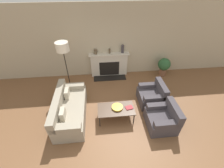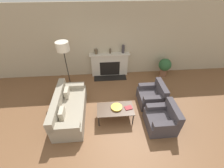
{
  "view_description": "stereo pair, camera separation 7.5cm",
  "coord_description": "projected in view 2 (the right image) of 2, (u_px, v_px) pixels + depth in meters",
  "views": [
    {
      "loc": [
        -0.37,
        -2.78,
        3.77
      ],
      "look_at": [
        0.06,
        1.48,
        0.45
      ],
      "focal_mm": 24.0,
      "sensor_mm": 36.0,
      "label": 1
    },
    {
      "loc": [
        -0.29,
        -2.79,
        3.77
      ],
      "look_at": [
        0.06,
        1.48,
        0.45
      ],
      "focal_mm": 24.0,
      "sensor_mm": 36.0,
      "label": 2
    }
  ],
  "objects": [
    {
      "name": "couch",
      "position": [
        69.0,
        109.0,
        4.66
      ],
      "size": [
        0.87,
        1.93,
        0.81
      ],
      "rotation": [
        0.0,
        0.0,
        1.57
      ],
      "color": "#9E937F",
      "rests_on": "ground_plane"
    },
    {
      "name": "mantel_vase_center_right",
      "position": [
        123.0,
        49.0,
        6.01
      ],
      "size": [
        0.11,
        0.11,
        0.33
      ],
      "color": "#3D383D",
      "rests_on": "fireplace"
    },
    {
      "name": "armchair_far",
      "position": [
        152.0,
        96.0,
        5.15
      ],
      "size": [
        0.81,
        0.85,
        0.77
      ],
      "rotation": [
        0.0,
        0.0,
        -1.57
      ],
      "color": "#423D42",
      "rests_on": "ground_plane"
    },
    {
      "name": "floor_lamp",
      "position": [
        63.0,
        51.0,
        4.94
      ],
      "size": [
        0.42,
        0.42,
        1.92
      ],
      "color": "black",
      "rests_on": "ground_plane"
    },
    {
      "name": "ground_plane",
      "position": [
        114.0,
        126.0,
        4.53
      ],
      "size": [
        18.0,
        18.0,
        0.0
      ],
      "primitive_type": "plane",
      "color": "brown"
    },
    {
      "name": "book",
      "position": [
        128.0,
        108.0,
        4.51
      ],
      "size": [
        0.25,
        0.2,
        0.02
      ],
      "rotation": [
        0.0,
        0.0,
        0.21
      ],
      "color": "#9E2D33",
      "rests_on": "coffee_table"
    },
    {
      "name": "bowl",
      "position": [
        117.0,
        107.0,
        4.5
      ],
      "size": [
        0.34,
        0.34,
        0.06
      ],
      "color": "gold",
      "rests_on": "coffee_table"
    },
    {
      "name": "wall_back",
      "position": [
        107.0,
        42.0,
        5.92
      ],
      "size": [
        18.0,
        0.06,
        2.9
      ],
      "color": "#BCAD8E",
      "rests_on": "ground_plane"
    },
    {
      "name": "coffee_table",
      "position": [
        115.0,
        109.0,
        4.52
      ],
      "size": [
        1.1,
        0.6,
        0.43
      ],
      "color": "#4C3828",
      "rests_on": "ground_plane"
    },
    {
      "name": "armchair_near",
      "position": [
        162.0,
        119.0,
        4.35
      ],
      "size": [
        0.81,
        0.85,
        0.77
      ],
      "rotation": [
        0.0,
        0.0,
        -1.57
      ],
      "color": "#423D42",
      "rests_on": "ground_plane"
    },
    {
      "name": "fireplace",
      "position": [
        110.0,
        65.0,
        6.39
      ],
      "size": [
        1.65,
        0.59,
        1.03
      ],
      "color": "beige",
      "rests_on": "ground_plane"
    },
    {
      "name": "potted_plant",
      "position": [
        165.0,
        66.0,
        6.35
      ],
      "size": [
        0.52,
        0.52,
        0.8
      ],
      "color": "brown",
      "rests_on": "ground_plane"
    },
    {
      "name": "mantel_vase_center_left",
      "position": [
        110.0,
        51.0,
        6.02
      ],
      "size": [
        0.07,
        0.07,
        0.19
      ],
      "color": "brown",
      "rests_on": "fireplace"
    },
    {
      "name": "mantel_vase_left",
      "position": [
        96.0,
        52.0,
        5.98
      ],
      "size": [
        0.13,
        0.13,
        0.19
      ],
      "color": "brown",
      "rests_on": "fireplace"
    }
  ]
}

